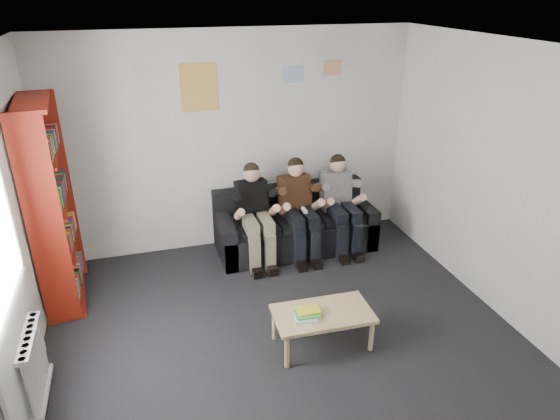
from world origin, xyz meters
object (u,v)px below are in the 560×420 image
(person_middle, at_px, (299,210))
(bookshelf, at_px, (52,207))
(person_right, at_px, (341,205))
(sofa, at_px, (294,227))
(person_left, at_px, (256,215))
(coffee_table, at_px, (323,316))

(person_middle, bearing_deg, bookshelf, 174.92)
(bookshelf, xyz_separation_m, person_right, (3.28, 0.21, -0.48))
(sofa, distance_m, person_left, 0.67)
(person_left, bearing_deg, sofa, 13.59)
(bookshelf, distance_m, person_right, 3.32)
(sofa, xyz_separation_m, person_middle, (-0.00, -0.19, 0.33))
(coffee_table, relative_size, person_right, 0.75)
(coffee_table, height_order, person_middle, person_middle)
(sofa, bearing_deg, person_right, -18.65)
(sofa, relative_size, person_right, 1.64)
(sofa, xyz_separation_m, bookshelf, (-2.72, -0.39, 0.81))
(sofa, distance_m, bookshelf, 2.87)
(person_left, relative_size, person_middle, 0.99)
(coffee_table, distance_m, person_left, 1.78)
(person_left, xyz_separation_m, person_middle, (0.55, -0.00, 0.00))
(person_middle, bearing_deg, coffee_table, -110.83)
(person_left, height_order, person_middle, person_middle)
(sofa, bearing_deg, person_left, -161.35)
(coffee_table, distance_m, person_right, 1.99)
(person_left, relative_size, person_right, 1.00)
(coffee_table, bearing_deg, person_left, 96.56)
(bookshelf, bearing_deg, person_middle, -0.90)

